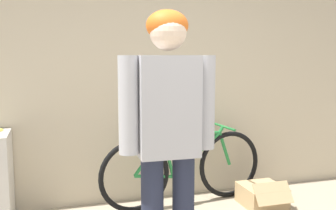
{
  "coord_description": "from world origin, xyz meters",
  "views": [
    {
      "loc": [
        -0.81,
        -1.66,
        1.51
      ],
      "look_at": [
        -0.1,
        0.72,
        1.19
      ],
      "focal_mm": 42.0,
      "sensor_mm": 36.0,
      "label": 1
    }
  ],
  "objects": [
    {
      "name": "bicycle",
      "position": [
        0.45,
        1.98,
        0.38
      ],
      "size": [
        1.76,
        0.46,
        0.78
      ],
      "rotation": [
        0.0,
        0.0,
        0.11
      ],
      "color": "black",
      "rests_on": "ground_plane"
    },
    {
      "name": "cardboard_box",
      "position": [
        1.19,
        1.72,
        0.1
      ],
      "size": [
        0.4,
        0.48,
        0.28
      ],
      "color": "tan",
      "rests_on": "ground_plane"
    },
    {
      "name": "person",
      "position": [
        -0.1,
        0.72,
        1.07
      ],
      "size": [
        0.64,
        0.26,
        1.79
      ],
      "rotation": [
        0.0,
        0.0,
        -0.03
      ],
      "color": "#23283D",
      "rests_on": "ground_plane"
    },
    {
      "name": "wall_back",
      "position": [
        0.0,
        2.27,
        1.3
      ],
      "size": [
        8.0,
        0.07,
        2.6
      ],
      "color": "beige",
      "rests_on": "ground_plane"
    }
  ]
}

